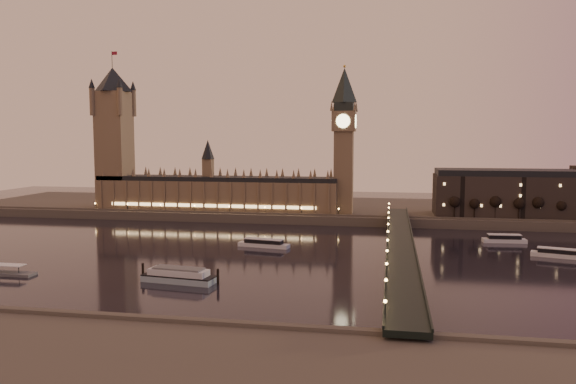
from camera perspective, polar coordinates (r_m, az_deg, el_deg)
name	(u,v)px	position (r m, az deg, el deg)	size (l,w,h in m)	color
ground	(219,253)	(294.49, -7.01, -6.15)	(700.00, 700.00, 0.00)	black
far_embankment	(318,209)	(447.29, 3.03, -1.75)	(560.00, 130.00, 6.00)	#423D35
palace_of_westminster	(216,189)	(417.65, -7.33, 0.29)	(180.00, 26.62, 52.00)	brown
victoria_tower	(114,130)	(446.96, -17.25, 6.08)	(31.68, 31.68, 118.00)	brown
big_ben	(344,131)	(397.48, 5.71, 6.14)	(17.68, 17.68, 104.00)	brown
westminster_bridge	(399,249)	(280.29, 11.24, -5.65)	(13.20, 260.00, 15.30)	black
city_block	(552,193)	(421.75, 25.22, -0.07)	(155.00, 45.00, 34.00)	black
bare_tree_0	(454,204)	(388.74, 16.52, -1.13)	(6.53, 6.53, 13.29)	black
bare_tree_1	(475,204)	(390.43, 18.50, -1.16)	(6.53, 6.53, 13.29)	black
bare_tree_2	(497,204)	(392.59, 20.47, -1.19)	(6.53, 6.53, 13.29)	black
bare_tree_3	(519,205)	(395.20, 22.41, -1.22)	(6.53, 6.53, 13.29)	black
bare_tree_4	(541,205)	(398.26, 24.32, -1.24)	(6.53, 6.53, 13.29)	black
bare_tree_5	(564,206)	(401.75, 26.21, -1.26)	(6.53, 6.53, 13.29)	black
cruise_boat_a	(264,243)	(307.40, -2.48, -5.24)	(29.18, 10.67, 4.57)	silver
cruise_boat_b	(558,253)	(311.56, 25.73, -5.63)	(25.62, 13.01, 4.59)	silver
cruise_boat_c	(504,239)	(343.20, 21.12, -4.46)	(24.22, 7.94, 4.77)	silver
moored_barge	(179,276)	(237.74, -11.04, -8.34)	(35.48, 12.49, 6.55)	#92ADBA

